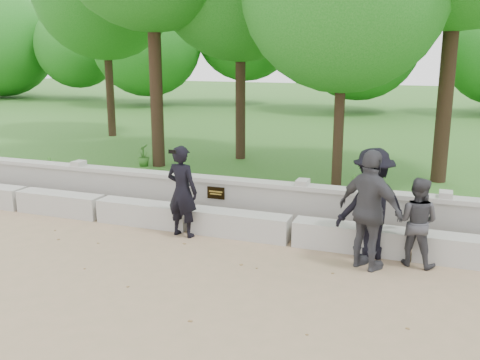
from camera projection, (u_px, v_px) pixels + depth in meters
name	position (u px, v px, depth m)	size (l,w,h in m)	color
ground	(139.00, 266.00, 8.47)	(80.00, 80.00, 0.00)	#997B5E
lawn	(322.00, 134.00, 21.21)	(40.00, 22.00, 0.25)	#306920
concrete_bench	(190.00, 219.00, 10.15)	(11.90, 0.45, 0.45)	#ABA9A1
parapet_wall	(205.00, 197.00, 10.74)	(12.50, 0.35, 0.90)	#A09E97
man_main	(182.00, 191.00, 9.70)	(0.67, 0.61, 1.69)	black
visitor_left	(417.00, 222.00, 8.40)	(0.79, 0.68, 1.43)	#37373B
visitor_mid	(372.00, 204.00, 8.63)	(1.36, 1.24, 1.84)	black
visitor_right	(370.00, 211.00, 8.18)	(1.19, 0.93, 1.89)	#3A3A3F
shrub_a	(50.00, 170.00, 12.83)	(0.33, 0.22, 0.62)	#356C25
shrub_b	(355.00, 187.00, 11.35)	(0.29, 0.23, 0.52)	#356C25
shrub_d	(143.00, 155.00, 14.64)	(0.33, 0.30, 0.60)	#356C25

